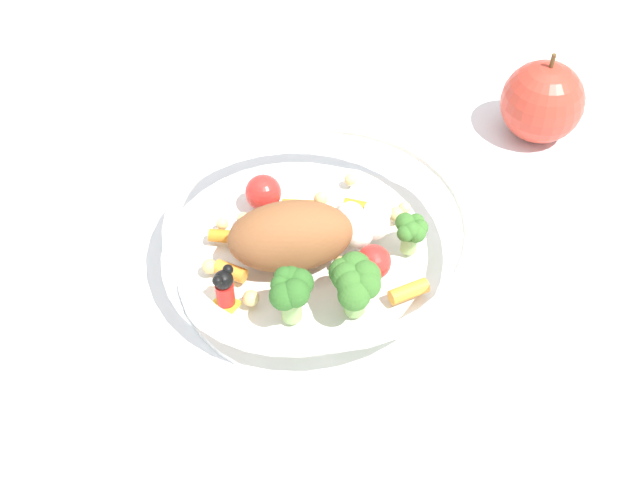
# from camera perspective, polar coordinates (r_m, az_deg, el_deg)

# --- Properties ---
(ground_plane) EXTENTS (2.40, 2.40, 0.00)m
(ground_plane) POSITION_cam_1_polar(r_m,az_deg,el_deg) (0.61, 1.22, -1.42)
(ground_plane) COLOR white
(food_container) EXTENTS (0.22, 0.22, 0.06)m
(food_container) POSITION_cam_1_polar(r_m,az_deg,el_deg) (0.58, -0.15, -0.12)
(food_container) COLOR white
(food_container) RESTS_ON ground_plane
(loose_apple) EXTENTS (0.07, 0.07, 0.08)m
(loose_apple) POSITION_cam_1_polar(r_m,az_deg,el_deg) (0.71, 15.45, 9.41)
(loose_apple) COLOR #BC3828
(loose_apple) RESTS_ON ground_plane
(folded_napkin) EXTENTS (0.16, 0.16, 0.01)m
(folded_napkin) POSITION_cam_1_polar(r_m,az_deg,el_deg) (0.53, -15.57, -13.29)
(folded_napkin) COLOR white
(folded_napkin) RESTS_ON ground_plane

